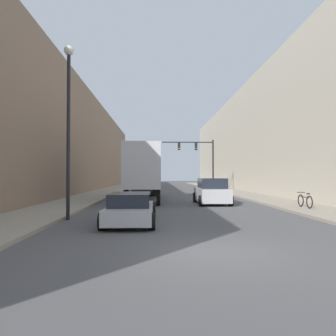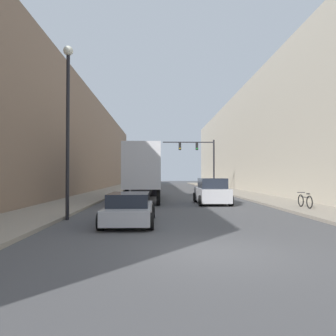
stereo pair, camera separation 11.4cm
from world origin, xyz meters
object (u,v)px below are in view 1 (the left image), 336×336
object	(u,v)px
traffic_signal_gantry	(201,156)
street_lamp	(68,110)
parked_bicycle	(305,201)
semi_truck	(145,171)
suv_car	(212,192)
sedan_car	(131,209)

from	to	relation	value
traffic_signal_gantry	street_lamp	size ratio (longest dim) A/B	0.81
traffic_signal_gantry	parked_bicycle	world-z (taller)	traffic_signal_gantry
semi_truck	street_lamp	distance (m)	12.34
suv_car	traffic_signal_gantry	world-z (taller)	traffic_signal_gantry
street_lamp	semi_truck	bearing A→B (deg)	75.54
suv_car	traffic_signal_gantry	size ratio (longest dim) A/B	0.70
semi_truck	sedan_car	bearing A→B (deg)	-90.51
semi_truck	suv_car	bearing A→B (deg)	-39.25
suv_car	semi_truck	bearing A→B (deg)	140.75
semi_truck	sedan_car	xyz separation A→B (m)	(-0.12, -12.85, -1.72)
suv_car	parked_bicycle	world-z (taller)	suv_car
traffic_signal_gantry	parked_bicycle	bearing A→B (deg)	-81.97
sedan_car	suv_car	world-z (taller)	suv_car
sedan_car	traffic_signal_gantry	distance (m)	27.34
sedan_car	parked_bicycle	bearing A→B (deg)	26.47
semi_truck	parked_bicycle	world-z (taller)	semi_truck
semi_truck	street_lamp	size ratio (longest dim) A/B	1.60
semi_truck	parked_bicycle	distance (m)	12.57
sedan_car	suv_car	xyz separation A→B (m)	(4.92, 8.93, 0.22)
suv_car	parked_bicycle	bearing A→B (deg)	-41.72
traffic_signal_gantry	street_lamp	world-z (taller)	street_lamp
parked_bicycle	suv_car	bearing A→B (deg)	138.28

